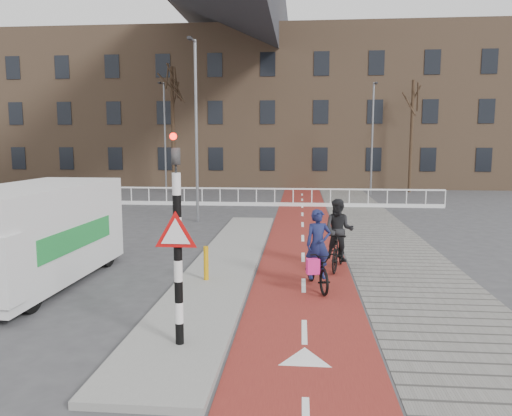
{
  "coord_description": "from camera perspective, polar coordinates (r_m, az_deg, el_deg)",
  "views": [
    {
      "loc": [
        1.4,
        -9.88,
        3.5
      ],
      "look_at": [
        0.06,
        5.0,
        1.5
      ],
      "focal_mm": 35.0,
      "sensor_mm": 36.0,
      "label": 1
    }
  ],
  "objects": [
    {
      "name": "ground",
      "position": [
        10.57,
        -2.82,
        -11.72
      ],
      "size": [
        120.0,
        120.0,
        0.0
      ],
      "primitive_type": "plane",
      "color": "#38383A",
      "rests_on": "ground"
    },
    {
      "name": "bike_lane",
      "position": [
        20.18,
        5.35,
        -2.38
      ],
      "size": [
        2.5,
        60.0,
        0.01
      ],
      "primitive_type": "cube",
      "color": "maroon",
      "rests_on": "ground"
    },
    {
      "name": "sidewalk",
      "position": [
        20.39,
        13.25,
        -2.45
      ],
      "size": [
        3.0,
        60.0,
        0.01
      ],
      "primitive_type": "cube",
      "color": "slate",
      "rests_on": "ground"
    },
    {
      "name": "curb_island",
      "position": [
        14.45,
        -3.38,
        -6.16
      ],
      "size": [
        1.8,
        16.0,
        0.12
      ],
      "primitive_type": "cube",
      "color": "gray",
      "rests_on": "ground"
    },
    {
      "name": "traffic_signal",
      "position": [
        8.25,
        -8.99,
        -3.04
      ],
      "size": [
        0.8,
        0.8,
        3.68
      ],
      "color": "black",
      "rests_on": "curb_island"
    },
    {
      "name": "bollard",
      "position": [
        12.36,
        -5.72,
        -6.28
      ],
      "size": [
        0.12,
        0.12,
        0.84
      ],
      "primitive_type": "cylinder",
      "color": "#CE910B",
      "rests_on": "curb_island"
    },
    {
      "name": "cyclist_near",
      "position": [
        12.03,
        7.07,
        -6.16
      ],
      "size": [
        1.04,
        1.92,
        1.9
      ],
      "rotation": [
        0.0,
        0.0,
        0.24
      ],
      "color": "black",
      "rests_on": "bike_lane"
    },
    {
      "name": "cyclist_far",
      "position": [
        13.83,
        9.42,
        -3.68
      ],
      "size": [
        0.95,
        1.87,
        1.94
      ],
      "rotation": [
        0.0,
        0.0,
        -0.24
      ],
      "color": "black",
      "rests_on": "bike_lane"
    },
    {
      "name": "van",
      "position": [
        13.27,
        -24.18,
        -2.66
      ],
      "size": [
        2.42,
        5.73,
        2.44
      ],
      "rotation": [
        0.0,
        0.0,
        -0.03
      ],
      "color": "silver",
      "rests_on": "ground"
    },
    {
      "name": "railing",
      "position": [
        27.81,
        -8.2,
        0.96
      ],
      "size": [
        28.0,
        0.1,
        0.99
      ],
      "color": "silver",
      "rests_on": "ground"
    },
    {
      "name": "townhouse_row",
      "position": [
        42.33,
        -0.88,
        13.48
      ],
      "size": [
        46.0,
        10.0,
        15.9
      ],
      "color": "#7F6047",
      "rests_on": "ground"
    },
    {
      "name": "tree_mid",
      "position": [
        35.07,
        -9.47,
        8.76
      ],
      "size": [
        0.25,
        0.25,
        8.5
      ],
      "primitive_type": "cylinder",
      "color": "black",
      "rests_on": "ground"
    },
    {
      "name": "tree_right",
      "position": [
        36.08,
        17.33,
        7.78
      ],
      "size": [
        0.21,
        0.21,
        7.61
      ],
      "primitive_type": "cylinder",
      "color": "black",
      "rests_on": "ground"
    },
    {
      "name": "streetlight_near",
      "position": [
        21.78,
        -6.82,
        8.54
      ],
      "size": [
        0.12,
        0.12,
        7.73
      ],
      "primitive_type": "cylinder",
      "color": "slate",
      "rests_on": "ground"
    },
    {
      "name": "streetlight_left",
      "position": [
        34.9,
        -10.35,
        7.87
      ],
      "size": [
        0.12,
        0.12,
        7.43
      ],
      "primitive_type": "cylinder",
      "color": "slate",
      "rests_on": "ground"
    },
    {
      "name": "streetlight_right",
      "position": [
        33.36,
        13.14,
        7.62
      ],
      "size": [
        0.12,
        0.12,
        7.21
      ],
      "primitive_type": "cylinder",
      "color": "slate",
      "rests_on": "ground"
    }
  ]
}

